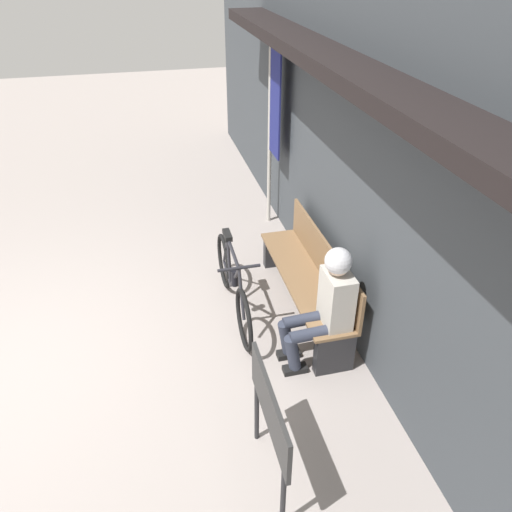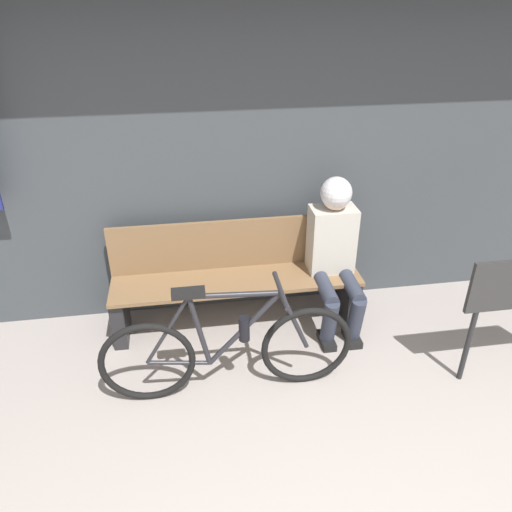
# 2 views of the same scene
# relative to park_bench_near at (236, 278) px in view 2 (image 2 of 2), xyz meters

# --- Properties ---
(storefront_wall) EXTENTS (12.00, 0.56, 3.20)m
(storefront_wall) POSITION_rel_park_bench_near_xyz_m (0.26, 0.30, 1.27)
(storefront_wall) COLOR #3D4247
(storefront_wall) RESTS_ON ground_plane
(park_bench_near) EXTENTS (1.89, 0.42, 0.83)m
(park_bench_near) POSITION_rel_park_bench_near_xyz_m (0.00, 0.00, 0.00)
(park_bench_near) COLOR brown
(park_bench_near) RESTS_ON ground_plane
(bicycle) EXTENTS (1.64, 0.40, 0.82)m
(bicycle) POSITION_rel_park_bench_near_xyz_m (-0.14, -0.76, -0.05)
(bicycle) COLOR black
(bicycle) RESTS_ON ground_plane
(person_seated) EXTENTS (0.34, 0.60, 1.19)m
(person_seated) POSITION_rel_park_bench_near_xyz_m (0.73, -0.11, 0.28)
(person_seated) COLOR #2D3342
(person_seated) RESTS_ON ground_plane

